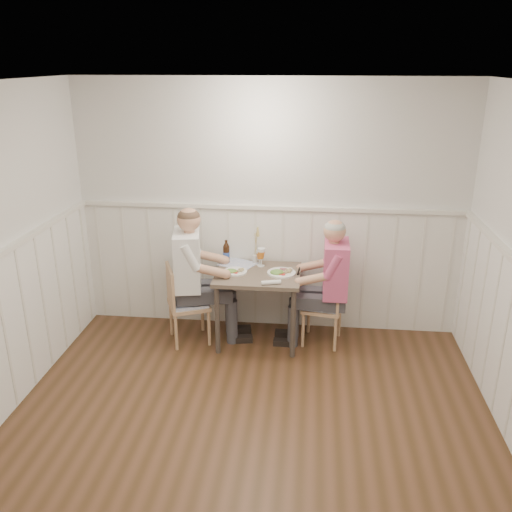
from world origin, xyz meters
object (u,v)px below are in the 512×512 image
Objects in this scene: chair_right at (327,303)px; beer_bottle at (226,253)px; diner_cream at (193,286)px; chair_left at (184,301)px; grass_vase at (255,246)px; man_in_pink at (330,293)px; dining_table at (258,283)px.

beer_bottle is (-1.06, 0.21, 0.42)m from chair_right.
diner_cream is at bearing -135.69° from beer_bottle.
diner_cream reaches higher than chair_left.
chair_right is at bearing -17.20° from grass_vase.
diner_cream reaches higher than beer_bottle.
chair_right is at bearing 3.25° from diner_cream.
man_in_pink is at bearing -47.06° from chair_right.
grass_vase is (-0.06, 0.27, 0.29)m from dining_table.
grass_vase reaches higher than beer_bottle.
dining_table is 1.02× the size of chair_left.
man_in_pink is 0.91m from grass_vase.
diner_cream reaches higher than man_in_pink.
chair_left reaches higher than chair_right.
man_in_pink is (0.02, -0.02, 0.13)m from chair_right.
man_in_pink reaches higher than chair_right.
grass_vase reaches higher than dining_table.
chair_left reaches higher than dining_table.
chair_right is 0.97× the size of chair_left.
diner_cream reaches higher than chair_right.
diner_cream is at bearing -176.75° from chair_right.
dining_table is 0.73m from chair_right.
man_in_pink is at bearing -18.29° from grass_vase.
dining_table is 0.78m from chair_left.
chair_left is 1.48m from man_in_pink.
dining_table is at bearing -177.40° from chair_right.
beer_bottle is (0.39, 0.34, 0.41)m from chair_left.
chair_left is 0.18m from diner_cream.
diner_cream is at bearing -176.06° from dining_table.
dining_table is 1.04× the size of chair_right.
dining_table is at bearing -179.30° from man_in_pink.
diner_cream is at bearing -152.21° from grass_vase.
man_in_pink reaches higher than dining_table.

